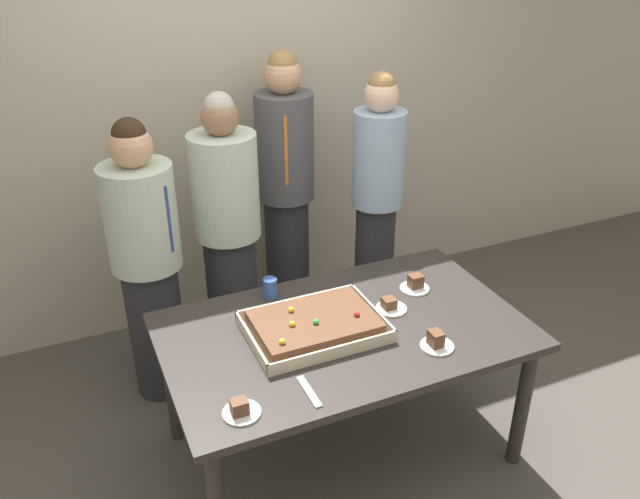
% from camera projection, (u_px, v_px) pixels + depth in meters
% --- Properties ---
extents(ground_plane, '(12.00, 12.00, 0.00)m').
position_uv_depth(ground_plane, '(342.00, 447.00, 3.30)').
color(ground_plane, '#4C4742').
extents(interior_back_panel, '(8.00, 0.12, 3.00)m').
position_uv_depth(interior_back_panel, '(232.00, 87.00, 3.90)').
color(interior_back_panel, '#B2A893').
rests_on(interior_back_panel, ground_plane).
extents(party_table, '(1.66, 1.00, 0.74)m').
position_uv_depth(party_table, '(344.00, 343.00, 2.99)').
color(party_table, '#2D2826').
rests_on(party_table, ground_plane).
extents(sheet_cake, '(0.61, 0.44, 0.10)m').
position_uv_depth(sheet_cake, '(314.00, 325.00, 2.91)').
color(sheet_cake, beige).
rests_on(sheet_cake, party_table).
extents(plated_slice_near_left, '(0.15, 0.15, 0.08)m').
position_uv_depth(plated_slice_near_left, '(415.00, 284.00, 3.25)').
color(plated_slice_near_left, white).
rests_on(plated_slice_near_left, party_table).
extents(plated_slice_near_right, '(0.15, 0.15, 0.06)m').
position_uv_depth(plated_slice_near_right, '(390.00, 306.00, 3.09)').
color(plated_slice_near_right, white).
rests_on(plated_slice_near_right, party_table).
extents(plated_slice_far_left, '(0.15, 0.15, 0.08)m').
position_uv_depth(plated_slice_far_left, '(436.00, 342.00, 2.81)').
color(plated_slice_far_left, white).
rests_on(plated_slice_far_left, party_table).
extents(plated_slice_far_right, '(0.15, 0.15, 0.07)m').
position_uv_depth(plated_slice_far_right, '(241.00, 410.00, 2.44)').
color(plated_slice_far_right, white).
rests_on(plated_slice_far_right, party_table).
extents(drink_cup_nearest, '(0.07, 0.07, 0.10)m').
position_uv_depth(drink_cup_nearest, '(270.00, 288.00, 3.18)').
color(drink_cup_nearest, '#2D5199').
rests_on(drink_cup_nearest, party_table).
extents(cake_server_utensil, '(0.03, 0.20, 0.01)m').
position_uv_depth(cake_server_utensil, '(309.00, 392.00, 2.56)').
color(cake_server_utensil, silver).
rests_on(cake_server_utensil, party_table).
extents(person_serving_front, '(0.36, 0.36, 1.66)m').
position_uv_depth(person_serving_front, '(229.00, 237.00, 3.54)').
color(person_serving_front, '#28282D').
rests_on(person_serving_front, ground_plane).
extents(person_green_shirt_behind, '(0.30, 0.30, 1.68)m').
position_uv_depth(person_green_shirt_behind, '(376.00, 207.00, 3.82)').
color(person_green_shirt_behind, '#28282D').
rests_on(person_green_shirt_behind, ground_plane).
extents(person_striped_tie_right, '(0.37, 0.37, 1.59)m').
position_uv_depth(person_striped_tie_right, '(147.00, 263.00, 3.35)').
color(person_striped_tie_right, '#28282D').
rests_on(person_striped_tie_right, ground_plane).
extents(person_far_right_suit, '(0.35, 0.35, 1.77)m').
position_uv_depth(person_far_right_suit, '(286.00, 192.00, 3.93)').
color(person_far_right_suit, '#28282D').
rests_on(person_far_right_suit, ground_plane).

